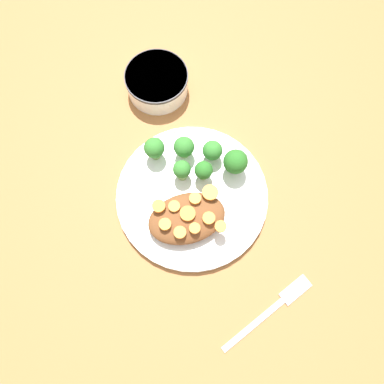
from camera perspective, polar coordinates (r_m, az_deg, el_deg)
ground_plane at (r=0.69m, az=0.00°, el=-0.80°), size 4.00×4.00×0.00m
plate at (r=0.68m, az=0.00°, el=-0.54°), size 0.27×0.27×0.02m
dip_bowl at (r=0.77m, az=-5.35°, el=16.40°), size 0.12×0.12×0.05m
stew_mound at (r=0.64m, az=-0.81°, el=-4.02°), size 0.13×0.09×0.03m
broccoli_floret_0 at (r=0.66m, az=-1.55°, el=3.37°), size 0.03×0.03×0.05m
broccoli_floret_1 at (r=0.66m, az=6.63°, el=4.55°), size 0.04×0.04×0.06m
broccoli_floret_2 at (r=0.67m, az=-1.23°, el=6.81°), size 0.04×0.04×0.05m
broccoli_floret_3 at (r=0.67m, az=3.13°, el=6.30°), size 0.04×0.04×0.05m
broccoli_floret_4 at (r=0.66m, az=1.77°, el=3.27°), size 0.03×0.03×0.05m
broccoli_floret_5 at (r=0.67m, az=-5.76°, el=6.61°), size 0.04×0.04×0.05m
carrot_slice_0 at (r=0.62m, az=2.57°, el=-3.99°), size 0.02×0.02×0.01m
carrot_slice_1 at (r=0.63m, az=-5.10°, el=-2.15°), size 0.02×0.02×0.01m
carrot_slice_2 at (r=0.64m, az=2.79°, el=-0.06°), size 0.03×0.03×0.00m
carrot_slice_3 at (r=0.62m, az=-4.13°, el=-4.92°), size 0.02×0.02×0.01m
carrot_slice_4 at (r=0.62m, az=-1.85°, el=-6.15°), size 0.02×0.02×0.00m
carrot_slice_5 at (r=0.63m, az=-2.73°, el=-2.20°), size 0.02×0.02×0.01m
carrot_slice_6 at (r=0.62m, az=-0.67°, el=-3.32°), size 0.03×0.03×0.01m
carrot_slice_7 at (r=0.63m, az=0.26°, el=-1.06°), size 0.02×0.02×0.01m
carrot_slice_8 at (r=0.62m, az=0.41°, el=-5.54°), size 0.02×0.02×0.01m
carrot_slice_9 at (r=0.62m, az=4.39°, el=-5.25°), size 0.02×0.02×0.01m
fork at (r=0.67m, az=12.57°, el=-16.69°), size 0.18×0.08×0.01m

